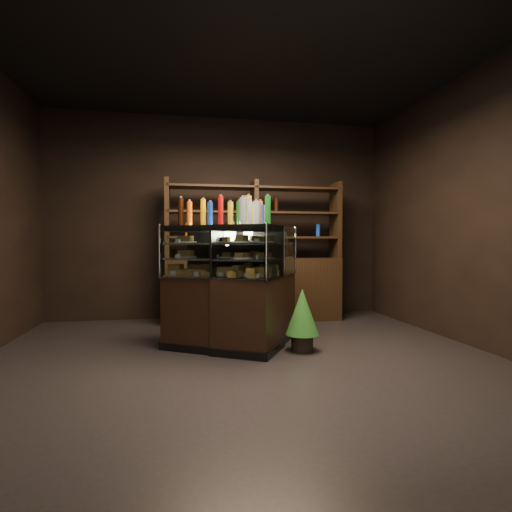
# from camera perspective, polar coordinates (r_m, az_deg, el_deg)

# --- Properties ---
(ground) EXTENTS (5.00, 5.00, 0.00)m
(ground) POSITION_cam_1_polar(r_m,az_deg,el_deg) (3.77, -1.15, -15.47)
(ground) COLOR black
(ground) RESTS_ON ground
(room_shell) EXTENTS (5.02, 5.02, 3.01)m
(room_shell) POSITION_cam_1_polar(r_m,az_deg,el_deg) (3.69, -1.17, 14.65)
(room_shell) COLOR black
(room_shell) RESTS_ON ground
(display_case) EXTENTS (1.62, 1.35, 1.32)m
(display_case) POSITION_cam_1_polar(r_m,az_deg,el_deg) (4.36, -2.27, -7.09)
(display_case) COLOR black
(display_case) RESTS_ON ground
(food_display) EXTENTS (1.28, 1.05, 0.41)m
(food_display) POSITION_cam_1_polar(r_m,az_deg,el_deg) (4.30, -2.25, -0.30)
(food_display) COLOR #AF8D3F
(food_display) RESTS_ON display_case
(bottles_top) EXTENTS (1.11, 0.91, 0.30)m
(bottles_top) POSITION_cam_1_polar(r_m,az_deg,el_deg) (4.32, -2.30, 6.18)
(bottles_top) COLOR yellow
(bottles_top) RESTS_ON display_case
(potted_conifer) EXTENTS (0.34, 0.34, 0.74)m
(potted_conifer) POSITION_cam_1_polar(r_m,az_deg,el_deg) (4.21, 6.63, -7.77)
(potted_conifer) COLOR black
(potted_conifer) RESTS_ON ground
(back_shelving) EXTENTS (2.50, 0.47, 2.00)m
(back_shelving) POSITION_cam_1_polar(r_m,az_deg,el_deg) (5.72, -0.21, -3.32)
(back_shelving) COLOR black
(back_shelving) RESTS_ON ground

